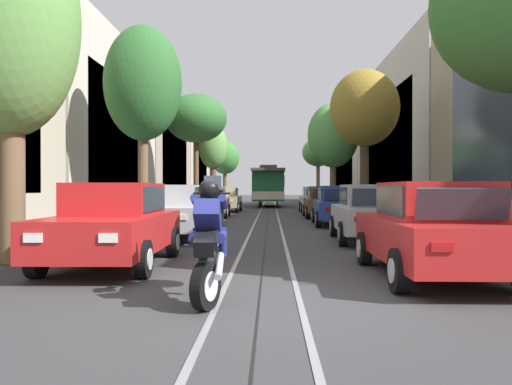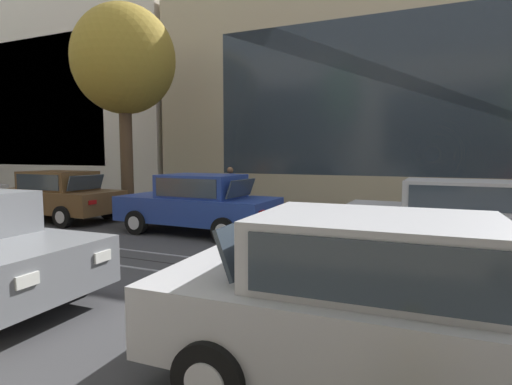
% 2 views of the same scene
% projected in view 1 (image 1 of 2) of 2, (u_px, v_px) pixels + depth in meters
% --- Properties ---
extents(ground_plane, '(160.00, 160.00, 0.00)m').
position_uv_depth(ground_plane, '(268.00, 212.00, 31.68)').
color(ground_plane, '#38383A').
extents(trolley_track_rails, '(1.14, 70.77, 0.01)m').
position_uv_depth(trolley_track_rails, '(269.00, 209.00, 35.96)').
color(trolley_track_rails, gray).
rests_on(trolley_track_rails, ground).
extents(building_facade_left, '(4.94, 62.47, 9.95)m').
position_uv_depth(building_facade_left, '(125.00, 143.00, 36.57)').
color(building_facade_left, '#BCAD93').
rests_on(building_facade_left, ground).
extents(building_facade_right, '(5.11, 62.47, 10.52)m').
position_uv_depth(building_facade_right, '(419.00, 145.00, 34.75)').
color(building_facade_right, tan).
rests_on(building_facade_right, ground).
extents(parked_car_red_near_left, '(2.04, 4.38, 1.58)m').
position_uv_depth(parked_car_red_near_left, '(114.00, 224.00, 9.69)').
color(parked_car_red_near_left, red).
rests_on(parked_car_red_near_left, ground).
extents(parked_car_silver_second_left, '(2.10, 4.40, 1.58)m').
position_uv_depth(parked_car_silver_second_left, '(173.00, 211.00, 15.03)').
color(parked_car_silver_second_left, '#B7B7BC').
rests_on(parked_car_silver_second_left, ground).
extents(parked_car_grey_mid_left, '(2.06, 4.39, 1.58)m').
position_uv_depth(parked_car_grey_mid_left, '(196.00, 205.00, 20.93)').
color(parked_car_grey_mid_left, slate).
rests_on(parked_car_grey_mid_left, ground).
extents(parked_car_orange_fourth_left, '(2.10, 4.40, 1.58)m').
position_uv_depth(parked_car_orange_fourth_left, '(210.00, 202.00, 26.00)').
color(parked_car_orange_fourth_left, orange).
rests_on(parked_car_orange_fourth_left, ground).
extents(parked_car_beige_fifth_left, '(2.05, 4.38, 1.58)m').
position_uv_depth(parked_car_beige_fifth_left, '(225.00, 199.00, 31.91)').
color(parked_car_beige_fifth_left, '#C1B28E').
rests_on(parked_car_beige_fifth_left, ground).
extents(parked_car_red_near_right, '(2.00, 4.36, 1.58)m').
position_uv_depth(parked_car_red_near_right, '(433.00, 229.00, 8.40)').
color(parked_car_red_near_right, red).
rests_on(parked_car_red_near_right, ground).
extents(parked_car_silver_second_right, '(2.11, 4.41, 1.58)m').
position_uv_depth(parked_car_silver_second_right, '(370.00, 213.00, 14.14)').
color(parked_car_silver_second_right, '#B7B7BC').
rests_on(parked_car_silver_second_right, ground).
extents(parked_car_blue_mid_right, '(2.09, 4.40, 1.58)m').
position_uv_depth(parked_car_blue_mid_right, '(338.00, 205.00, 20.27)').
color(parked_car_blue_mid_right, '#233D93').
rests_on(parked_car_blue_mid_right, ground).
extents(parked_car_brown_fourth_right, '(2.03, 4.38, 1.58)m').
position_uv_depth(parked_car_brown_fourth_right, '(324.00, 202.00, 25.53)').
color(parked_car_brown_fourth_right, brown).
rests_on(parked_car_brown_fourth_right, ground).
extents(parked_car_white_fifth_right, '(2.04, 4.38, 1.58)m').
position_uv_depth(parked_car_white_fifth_right, '(316.00, 199.00, 31.34)').
color(parked_car_white_fifth_right, silver).
rests_on(parked_car_white_fifth_right, ground).
extents(street_tree_kerb_left_near, '(2.66, 2.39, 7.11)m').
position_uv_depth(street_tree_kerb_left_near, '(12.00, 25.00, 10.07)').
color(street_tree_kerb_left_near, brown).
rests_on(street_tree_kerb_left_near, ground).
extents(street_tree_kerb_left_second, '(3.16, 2.90, 8.10)m').
position_uv_depth(street_tree_kerb_left_second, '(143.00, 85.00, 20.63)').
color(street_tree_kerb_left_second, brown).
rests_on(street_tree_kerb_left_second, ground).
extents(street_tree_kerb_left_mid, '(3.90, 3.81, 7.45)m').
position_uv_depth(street_tree_kerb_left_mid, '(196.00, 119.00, 32.14)').
color(street_tree_kerb_left_mid, brown).
rests_on(street_tree_kerb_left_mid, ground).
extents(street_tree_kerb_left_fourth, '(2.54, 2.34, 7.06)m').
position_uv_depth(street_tree_kerb_left_fourth, '(213.00, 148.00, 44.36)').
color(street_tree_kerb_left_fourth, brown).
rests_on(street_tree_kerb_left_fourth, ground).
extents(street_tree_kerb_left_far, '(3.16, 3.21, 6.63)m').
position_uv_depth(street_tree_kerb_left_far, '(225.00, 158.00, 55.27)').
color(street_tree_kerb_left_far, brown).
rests_on(street_tree_kerb_left_far, ground).
extents(street_tree_kerb_right_second, '(3.26, 3.54, 7.11)m').
position_uv_depth(street_tree_kerb_right_second, '(364.00, 109.00, 24.12)').
color(street_tree_kerb_right_second, '#4C3826').
rests_on(street_tree_kerb_right_second, ground).
extents(street_tree_kerb_right_mid, '(3.73, 3.70, 7.74)m').
position_uv_depth(street_tree_kerb_right_mid, '(333.00, 136.00, 37.18)').
color(street_tree_kerb_right_mid, brown).
rests_on(street_tree_kerb_right_mid, ground).
extents(street_tree_kerb_right_fourth, '(3.19, 3.44, 6.54)m').
position_uv_depth(street_tree_kerb_right_fourth, '(318.00, 153.00, 51.11)').
color(street_tree_kerb_right_fourth, brown).
rests_on(street_tree_kerb_right_fourth, ground).
extents(cable_car_trolley, '(2.69, 9.16, 3.28)m').
position_uv_depth(cable_car_trolley, '(269.00, 186.00, 41.50)').
color(cable_car_trolley, '#1E5B38').
rests_on(cable_car_trolley, ground).
extents(motorcycle_with_rider, '(0.54, 1.90, 1.66)m').
position_uv_depth(motorcycle_with_rider, '(210.00, 235.00, 6.66)').
color(motorcycle_with_rider, black).
rests_on(motorcycle_with_rider, ground).
extents(pedestrian_on_right_pavement, '(0.55, 0.26, 1.68)m').
position_uv_depth(pedestrian_on_right_pavement, '(414.00, 201.00, 20.85)').
color(pedestrian_on_right_pavement, slate).
rests_on(pedestrian_on_right_pavement, ground).
extents(pedestrian_crossing_far, '(0.55, 0.39, 1.67)m').
position_uv_depth(pedestrian_crossing_far, '(2.00, 210.00, 12.75)').
color(pedestrian_crossing_far, black).
rests_on(pedestrian_crossing_far, ground).
extents(fire_hydrant, '(0.40, 0.22, 0.84)m').
position_uv_depth(fire_hydrant, '(120.00, 225.00, 14.81)').
color(fire_hydrant, gold).
rests_on(fire_hydrant, ground).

